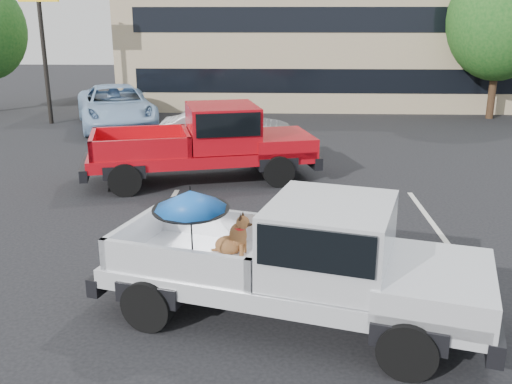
% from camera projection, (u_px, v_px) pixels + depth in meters
% --- Properties ---
extents(ground, '(90.00, 90.00, 0.00)m').
position_uv_depth(ground, '(298.00, 263.00, 10.41)').
color(ground, black).
rests_on(ground, ground).
extents(stripe_left, '(0.12, 5.00, 0.01)m').
position_uv_depth(stripe_left, '(158.00, 223.00, 12.43)').
color(stripe_left, silver).
rests_on(stripe_left, ground).
extents(stripe_right, '(0.12, 5.00, 0.01)m').
position_uv_depth(stripe_right, '(435.00, 227.00, 12.21)').
color(stripe_right, silver).
rests_on(stripe_right, ground).
extents(motel_building, '(20.40, 8.40, 6.30)m').
position_uv_depth(motel_building, '(325.00, 40.00, 29.45)').
color(motel_building, tan).
rests_on(motel_building, ground).
extents(motel_sign, '(1.60, 0.22, 6.00)m').
position_uv_depth(motel_sign, '(39.00, 8.00, 22.79)').
color(motel_sign, black).
rests_on(motel_sign, ground).
extents(tree_right, '(4.46, 4.46, 6.78)m').
position_uv_depth(tree_right, '(501.00, 20.00, 24.13)').
color(tree_right, '#332114').
rests_on(tree_right, ground).
extents(tree_back, '(4.68, 4.68, 7.11)m').
position_uv_depth(tree_back, '(394.00, 15.00, 31.82)').
color(tree_back, '#332114').
rests_on(tree_back, ground).
extents(silver_pickup, '(6.01, 3.49, 2.06)m').
position_uv_depth(silver_pickup, '(313.00, 257.00, 8.10)').
color(silver_pickup, black).
rests_on(silver_pickup, ground).
extents(red_pickup, '(6.60, 3.62, 2.06)m').
position_uv_depth(red_pickup, '(216.00, 140.00, 15.47)').
color(red_pickup, black).
rests_on(red_pickup, ground).
extents(silver_sedan, '(4.46, 1.71, 1.45)m').
position_uv_depth(silver_sedan, '(228.00, 130.00, 18.94)').
color(silver_sedan, '#A3A5AA').
rests_on(silver_sedan, ground).
extents(blue_suv, '(4.77, 6.67, 1.69)m').
position_uv_depth(blue_suv, '(116.00, 107.00, 23.08)').
color(blue_suv, '#93B6DB').
rests_on(blue_suv, ground).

